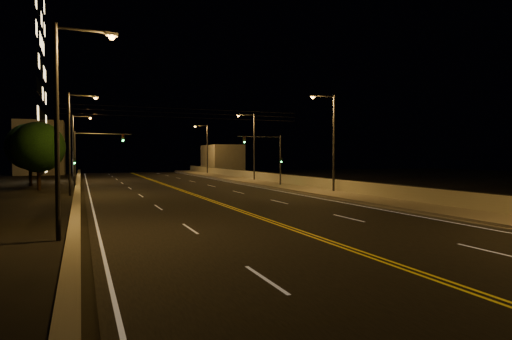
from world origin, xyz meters
name	(u,v)px	position (x,y,z in m)	size (l,w,h in m)	color
ground	(427,277)	(0.00, 0.00, 0.00)	(160.00, 160.00, 0.00)	black
road	(220,204)	(0.00, 20.00, 0.01)	(18.00, 120.00, 0.02)	black
sidewalk	(346,196)	(10.80, 20.00, 0.15)	(3.60, 120.00, 0.30)	gray
curb	(326,198)	(8.93, 20.00, 0.07)	(0.14, 120.00, 0.15)	gray
parapet_wall	(363,188)	(12.45, 20.00, 0.80)	(0.30, 120.00, 1.00)	#ADA990
jersey_barrier	(77,204)	(-9.57, 20.00, 0.39)	(0.45, 120.00, 0.78)	#ADA990
distant_building_right	(222,159)	(16.50, 70.82, 2.76)	(6.00, 10.00, 5.52)	gray
distant_building_left	(40,148)	(-16.00, 76.85, 4.83)	(8.00, 8.00, 9.67)	gray
parapet_rail	(363,182)	(12.45, 20.00, 1.33)	(0.06, 0.06, 120.00)	black
lane_markings	(220,204)	(0.00, 19.93, 0.02)	(17.32, 116.00, 0.00)	silver
streetlight_1	(331,137)	(11.52, 23.42, 5.17)	(2.55, 0.28, 8.93)	#2D2D33
streetlight_2	(252,143)	(11.52, 42.45, 5.17)	(2.55, 0.28, 8.93)	#2D2D33
streetlight_3	(206,146)	(11.52, 64.85, 5.17)	(2.55, 0.28, 8.93)	#2D2D33
streetlight_4	(64,116)	(-9.92, 9.95, 5.17)	(2.55, 0.28, 8.93)	#2D2D33
streetlight_5	(73,136)	(-9.92, 31.13, 5.17)	(2.55, 0.28, 8.93)	#2D2D33
streetlight_6	(75,143)	(-9.92, 53.41, 5.17)	(2.55, 0.28, 8.93)	#2D2D33
traffic_signal_right	(272,154)	(9.96, 32.84, 3.65)	(5.11, 0.31, 5.71)	#2D2D33
traffic_signal_left	(87,154)	(-8.76, 32.84, 3.65)	(5.11, 0.31, 5.71)	#2D2D33
overhead_wires	(189,113)	(0.00, 29.50, 7.40)	(22.00, 0.03, 0.83)	black
tree_0	(38,147)	(-13.20, 38.46, 4.34)	(5.08, 5.08, 6.88)	black
tree_1	(30,147)	(-14.62, 45.45, 4.50)	(5.26, 5.26, 7.13)	black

